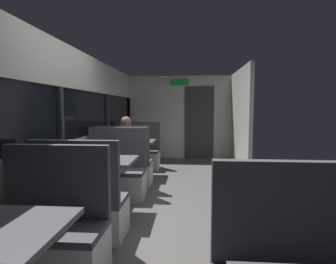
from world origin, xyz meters
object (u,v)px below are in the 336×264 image
bench_near_window_facing_entry (49,238)px  bench_mid_window_facing_entry (115,177)px  bench_mid_window_facing_end (81,209)px  dining_table_far_window (133,145)px  dining_table_mid_window (101,167)px  bench_far_window_facing_entry (139,154)px  bench_far_window_facing_end (125,167)px  seated_passenger (126,155)px

bench_near_window_facing_entry → bench_mid_window_facing_entry: (0.00, 2.08, 0.00)m
bench_mid_window_facing_end → dining_table_far_window: bearing=90.0°
dining_table_mid_window → bench_far_window_facing_entry: 2.80m
bench_far_window_facing_end → bench_mid_window_facing_entry: bearing=-90.0°
bench_near_window_facing_entry → bench_mid_window_facing_end: 0.68m
bench_far_window_facing_end → seated_passenger: seated_passenger is taller
bench_mid_window_facing_end → bench_far_window_facing_end: (0.00, 2.08, 0.00)m
bench_mid_window_facing_end → bench_far_window_facing_entry: bearing=90.0°
bench_mid_window_facing_end → seated_passenger: seated_passenger is taller
bench_mid_window_facing_entry → seated_passenger: (0.00, 0.76, 0.21)m
bench_mid_window_facing_entry → dining_table_far_window: size_ratio=1.22×
bench_mid_window_facing_end → bench_far_window_facing_end: same height
bench_mid_window_facing_entry → dining_table_far_window: 1.42m
dining_table_mid_window → seated_passenger: 1.46m
bench_mid_window_facing_entry → bench_near_window_facing_entry: bearing=-90.0°
dining_table_mid_window → seated_passenger: seated_passenger is taller
bench_near_window_facing_entry → bench_far_window_facing_end: 2.77m
dining_table_mid_window → dining_table_far_window: (0.00, 2.08, 0.00)m
dining_table_mid_window → bench_far_window_facing_end: 1.42m
bench_near_window_facing_entry → dining_table_far_window: 3.48m
bench_mid_window_facing_end → dining_table_far_window: 2.80m
bench_mid_window_facing_entry → bench_far_window_facing_end: (0.00, 0.68, 0.00)m
bench_mid_window_facing_entry → seated_passenger: 0.78m
bench_mid_window_facing_entry → seated_passenger: size_ratio=0.87×
dining_table_mid_window → bench_far_window_facing_end: size_ratio=0.82×
bench_near_window_facing_entry → seated_passenger: 2.85m
dining_table_mid_window → bench_mid_window_facing_entry: bench_mid_window_facing_entry is taller
bench_far_window_facing_end → bench_far_window_facing_entry: (0.00, 1.40, 0.00)m
bench_far_window_facing_end → dining_table_far_window: bearing=90.0°
dining_table_mid_window → bench_mid_window_facing_end: bench_mid_window_facing_end is taller
dining_table_mid_window → dining_table_far_window: size_ratio=1.00×
dining_table_far_window → seated_passenger: (0.00, -0.63, -0.10)m
bench_near_window_facing_entry → seated_passenger: seated_passenger is taller
bench_far_window_facing_entry → dining_table_far_window: bearing=-90.0°
bench_mid_window_facing_end → dining_table_far_window: bench_mid_window_facing_end is taller
dining_table_far_window → bench_far_window_facing_entry: 0.77m
dining_table_mid_window → bench_far_window_facing_end: (0.00, 1.38, -0.31)m
bench_mid_window_facing_end → bench_far_window_facing_entry: same height
dining_table_mid_window → bench_mid_window_facing_end: (0.00, -0.70, -0.31)m
dining_table_far_window → seated_passenger: 0.64m
seated_passenger → dining_table_mid_window: bearing=-90.0°
bench_near_window_facing_entry → dining_table_far_window: bearing=90.0°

